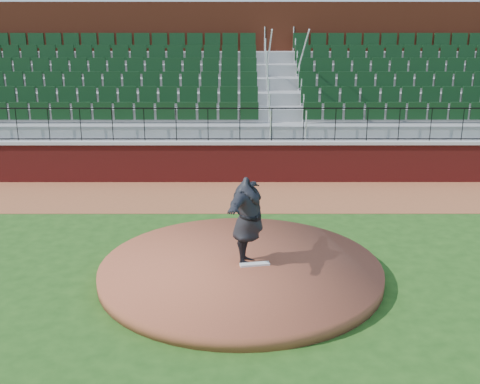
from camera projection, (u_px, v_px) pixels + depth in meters
name	position (u px, v px, depth m)	size (l,w,h in m)	color
ground	(240.00, 276.00, 11.70)	(90.00, 90.00, 0.00)	#1F4714
warning_track	(240.00, 196.00, 16.87)	(34.00, 3.20, 0.01)	brown
field_wall	(240.00, 163.00, 18.23)	(34.00, 0.35, 1.20)	maroon
wall_cap	(240.00, 142.00, 18.04)	(34.00, 0.45, 0.10)	#B7B7B7
wall_railing	(240.00, 125.00, 17.89)	(34.00, 0.05, 1.00)	black
seating_stands	(240.00, 96.00, 20.35)	(34.00, 5.10, 4.60)	gray
concourse_wall	(240.00, 75.00, 22.90)	(34.00, 0.50, 5.50)	maroon
pitchers_mound	(241.00, 270.00, 11.65)	(5.60, 5.60, 0.25)	brown
pitching_rubber	(255.00, 264.00, 11.58)	(0.59, 0.15, 0.04)	silver
pitcher	(248.00, 220.00, 11.48)	(2.17, 0.59, 1.77)	black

